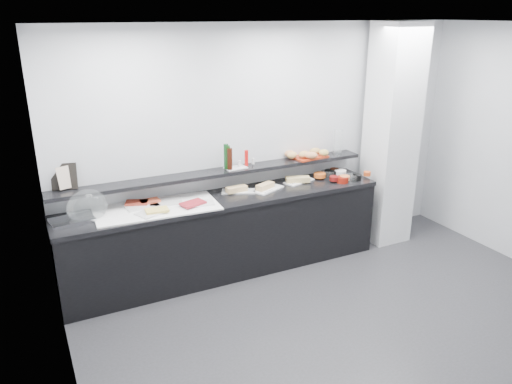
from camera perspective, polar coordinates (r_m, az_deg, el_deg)
name	(u,v)px	position (r m, az deg, el deg)	size (l,w,h in m)	color
ground	(369,335)	(4.87, 12.84, -15.66)	(5.00, 5.00, 0.00)	#2D2D30
back_wall	(270,144)	(5.83, 1.60, 5.55)	(5.00, 0.02, 2.70)	silver
ceiling	(398,25)	(3.99, 15.91, 17.84)	(5.00, 5.00, 0.00)	white
column	(391,137)	(6.39, 15.18, 6.13)	(0.50, 0.50, 2.70)	silver
buffet_cabinet	(226,237)	(5.61, -3.43, -5.13)	(3.60, 0.60, 0.85)	black
counter_top	(225,199)	(5.43, -3.53, -0.83)	(3.62, 0.62, 0.05)	black
wall_shelf	(219,173)	(5.50, -4.29, 2.23)	(3.60, 0.25, 0.04)	black
cloche_base	(72,221)	(5.08, -20.28, -3.08)	(0.39, 0.26, 0.04)	#B4B5BB
cloche_dome	(87,207)	(5.08, -18.73, -1.60)	(0.40, 0.26, 0.34)	silver
linen_runner	(157,208)	(5.19, -11.26, -1.82)	(1.24, 0.59, 0.01)	white
platter_meat_a	(142,206)	(5.25, -12.93, -1.53)	(0.33, 0.22, 0.01)	silver
food_meat_a	(137,202)	(5.29, -13.47, -1.17)	(0.23, 0.14, 0.02)	maroon
platter_salmon	(166,202)	(5.31, -10.25, -1.09)	(0.33, 0.22, 0.01)	silver
food_salmon	(150,201)	(5.31, -12.06, -1.01)	(0.20, 0.13, 0.02)	#EF5331
platter_cheese	(152,212)	(5.05, -11.77, -2.28)	(0.30, 0.20, 0.01)	silver
food_cheese	(157,210)	(5.05, -11.26, -2.04)	(0.22, 0.14, 0.02)	#EACB5B
platter_meat_b	(201,203)	(5.22, -6.30, -1.26)	(0.27, 0.18, 0.01)	white
food_meat_b	(193,203)	(5.17, -7.23, -1.28)	(0.24, 0.16, 0.02)	maroon
sandwich_plate_left	(239,191)	(5.57, -2.01, 0.08)	(0.37, 0.16, 0.01)	white
sandwich_food_left	(237,189)	(5.53, -2.23, 0.35)	(0.23, 0.09, 0.06)	#DEB474
tongs_left	(244,190)	(5.58, -1.36, 0.26)	(0.01, 0.01, 0.16)	silver
sandwich_plate_mid	(268,189)	(5.63, 1.43, 0.31)	(0.37, 0.16, 0.01)	white
sandwich_food_mid	(265,186)	(5.62, 1.06, 0.68)	(0.23, 0.09, 0.06)	tan
tongs_mid	(269,191)	(5.54, 1.45, 0.10)	(0.01, 0.01, 0.16)	silver
sandwich_plate_right	(299,181)	(5.92, 4.95, 1.24)	(0.38, 0.16, 0.01)	white
sandwich_food_right	(298,179)	(5.87, 4.79, 1.45)	(0.28, 0.11, 0.06)	tan
tongs_right	(296,183)	(5.83, 4.60, 1.05)	(0.01, 0.01, 0.16)	#B6B9BE
bowl_glass_fruit	(328,174)	(6.15, 8.18, 2.07)	(0.16, 0.16, 0.07)	white
fill_glass_fruit	(320,175)	(6.04, 7.29, 1.92)	(0.14, 0.14, 0.05)	#D1591C
bowl_black_jam	(331,173)	(6.18, 8.51, 2.16)	(0.15, 0.15, 0.07)	black
fill_black_jam	(334,171)	(6.25, 8.96, 2.44)	(0.11, 0.11, 0.05)	#511E0B
bowl_glass_cream	(339,172)	(6.23, 9.48, 2.25)	(0.18, 0.18, 0.07)	white
fill_glass_cream	(340,172)	(6.19, 9.62, 2.24)	(0.14, 0.14, 0.05)	white
bowl_red_jam	(342,180)	(5.96, 9.84, 1.41)	(0.14, 0.14, 0.07)	maroon
fill_red_jam	(334,178)	(5.95, 8.93, 1.54)	(0.11, 0.11, 0.05)	#5F0E0D
bowl_glass_salmon	(350,178)	(6.03, 10.64, 1.58)	(0.18, 0.18, 0.07)	white
fill_glass_salmon	(345,178)	(5.99, 10.11, 1.60)	(0.12, 0.12, 0.05)	orange
bowl_black_fruit	(357,177)	(6.08, 11.45, 1.67)	(0.11, 0.11, 0.07)	black
fill_black_fruit	(367,174)	(6.20, 12.59, 2.06)	(0.09, 0.09, 0.05)	#CA4B1B
framed_print	(64,176)	(5.22, -21.09, 1.66)	(0.24, 0.02, 0.26)	black
print_art	(66,177)	(5.19, -20.91, 1.58)	(0.16, 0.00, 0.22)	#C8A690
condiment_tray	(236,168)	(5.58, -2.34, 2.79)	(0.24, 0.15, 0.01)	white
bottle_green_a	(227,157)	(5.49, -3.30, 3.98)	(0.06, 0.06, 0.26)	#0E340E
bottle_brown	(230,159)	(5.47, -3.01, 3.80)	(0.06, 0.06, 0.24)	#321209
bottle_green_b	(226,156)	(5.49, -3.44, 4.08)	(0.05, 0.05, 0.28)	#0F3A18
bottle_hot	(246,158)	(5.60, -1.11, 3.90)	(0.04, 0.04, 0.18)	red
shaker_salt	(239,164)	(5.59, -1.91, 3.27)	(0.03, 0.03, 0.07)	silver
shaker_pepper	(253,161)	(5.68, -0.34, 3.55)	(0.03, 0.03, 0.07)	white
bread_tray	(308,156)	(6.04, 6.02, 4.07)	(0.41, 0.29, 0.02)	#A62D11
bread_roll_nw	(290,154)	(5.94, 3.87, 4.39)	(0.13, 0.08, 0.08)	#CB804D
bread_roll_ne	(315,151)	(6.08, 6.75, 4.66)	(0.15, 0.10, 0.08)	#B18543
bread_roll_s	(311,155)	(5.89, 6.30, 4.19)	(0.16, 0.10, 0.08)	#C07949
bread_roll_se	(324,153)	(6.03, 7.75, 4.47)	(0.12, 0.08, 0.08)	gold
bread_roll_midw	(292,155)	(5.88, 4.15, 4.22)	(0.13, 0.08, 0.08)	tan
bread_roll_mide	(304,154)	(5.93, 5.49, 4.31)	(0.16, 0.10, 0.08)	#B98646
carafe	(338,142)	(6.20, 9.33, 5.68)	(0.11, 0.11, 0.30)	white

